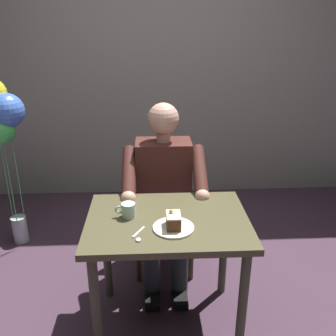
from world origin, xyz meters
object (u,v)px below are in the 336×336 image
object	(u,v)px
dining_table	(168,236)
cake_slice	(173,220)
coffee_cup	(128,210)
balloon_display	(2,122)
chair	(163,201)
dessert_spoon	(138,236)
seated_person	(164,193)

from	to	relation	value
dining_table	cake_slice	xyz separation A→B (m)	(-0.02, 0.10, 0.16)
coffee_cup	balloon_display	xyz separation A→B (m)	(0.93, -0.86, 0.27)
dining_table	coffee_cup	bearing A→B (deg)	-8.30
chair	dessert_spoon	distance (m)	0.86
dining_table	coffee_cup	world-z (taller)	coffee_cup
dessert_spoon	balloon_display	xyz separation A→B (m)	(0.98, -1.06, 0.31)
dining_table	seated_person	size ratio (longest dim) A/B	0.71
chair	seated_person	size ratio (longest dim) A/B	0.73
coffee_cup	balloon_display	world-z (taller)	balloon_display
chair	coffee_cup	distance (m)	0.70
seated_person	dessert_spoon	world-z (taller)	seated_person
cake_slice	balloon_display	bearing A→B (deg)	-40.56
chair	coffee_cup	world-z (taller)	chair
cake_slice	balloon_display	distance (m)	1.55
cake_slice	coffee_cup	world-z (taller)	cake_slice
dessert_spoon	balloon_display	size ratio (longest dim) A/B	0.11
seated_person	cake_slice	bearing A→B (deg)	92.49
cake_slice	dining_table	bearing A→B (deg)	-76.20
seated_person	balloon_display	distance (m)	1.27
seated_person	coffee_cup	bearing A→B (deg)	64.49
cake_slice	chair	bearing A→B (deg)	-88.09
cake_slice	dessert_spoon	world-z (taller)	cake_slice
balloon_display	dessert_spoon	bearing A→B (deg)	132.87
chair	dessert_spoon	size ratio (longest dim) A/B	6.41
cake_slice	seated_person	bearing A→B (deg)	-87.51
dining_table	balloon_display	size ratio (longest dim) A/B	0.66
dessert_spoon	balloon_display	world-z (taller)	balloon_display
dining_table	seated_person	xyz separation A→B (m)	(0.00, -0.47, 0.03)
dining_table	seated_person	bearing A→B (deg)	-90.00
chair	cake_slice	bearing A→B (deg)	91.91
coffee_cup	dessert_spoon	distance (m)	0.21
chair	cake_slice	world-z (taller)	chair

